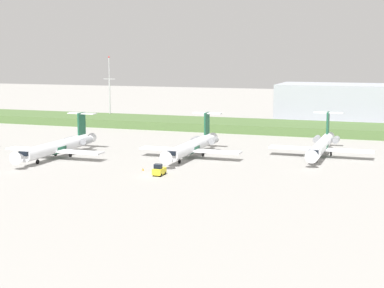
{
  "coord_description": "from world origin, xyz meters",
  "views": [
    {
      "loc": [
        43.3,
        -101.3,
        22.82
      ],
      "look_at": [
        0.0,
        21.67,
        3.0
      ],
      "focal_mm": 56.08,
      "sensor_mm": 36.0,
      "label": 1
    }
  ],
  "objects_px": {
    "regional_jet_fourth": "(322,145)",
    "regional_jet_third": "(192,146)",
    "antenna_mast": "(110,94)",
    "safety_cone_mid_marker": "(157,170)",
    "safety_cone_front_marker": "(143,169)",
    "regional_jet_second": "(58,146)",
    "baggage_tug": "(159,170)"
  },
  "relations": [
    {
      "from": "regional_jet_third",
      "to": "baggage_tug",
      "type": "height_order",
      "value": "regional_jet_third"
    },
    {
      "from": "safety_cone_mid_marker",
      "to": "safety_cone_front_marker",
      "type": "bearing_deg",
      "value": -172.55
    },
    {
      "from": "safety_cone_front_marker",
      "to": "safety_cone_mid_marker",
      "type": "height_order",
      "value": "same"
    },
    {
      "from": "regional_jet_second",
      "to": "regional_jet_third",
      "type": "xyz_separation_m",
      "value": [
        27.66,
        10.26,
        0.0
      ]
    },
    {
      "from": "regional_jet_third",
      "to": "safety_cone_front_marker",
      "type": "bearing_deg",
      "value": -103.2
    },
    {
      "from": "antenna_mast",
      "to": "baggage_tug",
      "type": "relative_size",
      "value": 6.8
    },
    {
      "from": "regional_jet_fourth",
      "to": "safety_cone_mid_marker",
      "type": "relative_size",
      "value": 56.36
    },
    {
      "from": "regional_jet_fourth",
      "to": "baggage_tug",
      "type": "xyz_separation_m",
      "value": [
        -26.06,
        -31.78,
        -1.53
      ]
    },
    {
      "from": "safety_cone_mid_marker",
      "to": "regional_jet_fourth",
      "type": "bearing_deg",
      "value": 44.91
    },
    {
      "from": "baggage_tug",
      "to": "regional_jet_second",
      "type": "bearing_deg",
      "value": 159.39
    },
    {
      "from": "antenna_mast",
      "to": "regional_jet_second",
      "type": "bearing_deg",
      "value": -71.86
    },
    {
      "from": "regional_jet_second",
      "to": "baggage_tug",
      "type": "bearing_deg",
      "value": -20.61
    },
    {
      "from": "regional_jet_fourth",
      "to": "regional_jet_third",
      "type": "bearing_deg",
      "value": -157.97
    },
    {
      "from": "regional_jet_third",
      "to": "regional_jet_second",
      "type": "bearing_deg",
      "value": -159.65
    },
    {
      "from": "regional_jet_second",
      "to": "antenna_mast",
      "type": "bearing_deg",
      "value": 108.14
    },
    {
      "from": "baggage_tug",
      "to": "safety_cone_mid_marker",
      "type": "distance_m",
      "value": 4.36
    },
    {
      "from": "regional_jet_third",
      "to": "regional_jet_fourth",
      "type": "relative_size",
      "value": 1.0
    },
    {
      "from": "antenna_mast",
      "to": "safety_cone_front_marker",
      "type": "relative_size",
      "value": 39.54
    },
    {
      "from": "regional_jet_fourth",
      "to": "safety_cone_front_marker",
      "type": "bearing_deg",
      "value": -137.48
    },
    {
      "from": "antenna_mast",
      "to": "safety_cone_front_marker",
      "type": "distance_m",
      "value": 89.36
    },
    {
      "from": "regional_jet_fourth",
      "to": "antenna_mast",
      "type": "relative_size",
      "value": 1.43
    },
    {
      "from": "antenna_mast",
      "to": "safety_cone_front_marker",
      "type": "xyz_separation_m",
      "value": [
        46.1,
        -76.05,
        -8.78
      ]
    },
    {
      "from": "baggage_tug",
      "to": "safety_cone_mid_marker",
      "type": "bearing_deg",
      "value": 117.57
    },
    {
      "from": "antenna_mast",
      "to": "baggage_tug",
      "type": "bearing_deg",
      "value": -57.35
    },
    {
      "from": "regional_jet_second",
      "to": "regional_jet_fourth",
      "type": "xyz_separation_m",
      "value": [
        54.46,
        21.1,
        0.0
      ]
    },
    {
      "from": "regional_jet_fourth",
      "to": "safety_cone_front_marker",
      "type": "height_order",
      "value": "regional_jet_fourth"
    },
    {
      "from": "regional_jet_second",
      "to": "regional_jet_fourth",
      "type": "height_order",
      "value": "same"
    },
    {
      "from": "baggage_tug",
      "to": "safety_cone_front_marker",
      "type": "distance_m",
      "value": 5.99
    },
    {
      "from": "regional_jet_second",
      "to": "safety_cone_mid_marker",
      "type": "height_order",
      "value": "regional_jet_second"
    },
    {
      "from": "regional_jet_second",
      "to": "baggage_tug",
      "type": "relative_size",
      "value": 9.69
    },
    {
      "from": "regional_jet_second",
      "to": "safety_cone_mid_marker",
      "type": "bearing_deg",
      "value": -14.57
    },
    {
      "from": "regional_jet_second",
      "to": "safety_cone_mid_marker",
      "type": "xyz_separation_m",
      "value": [
        26.41,
        -6.87,
        -2.26
      ]
    }
  ]
}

